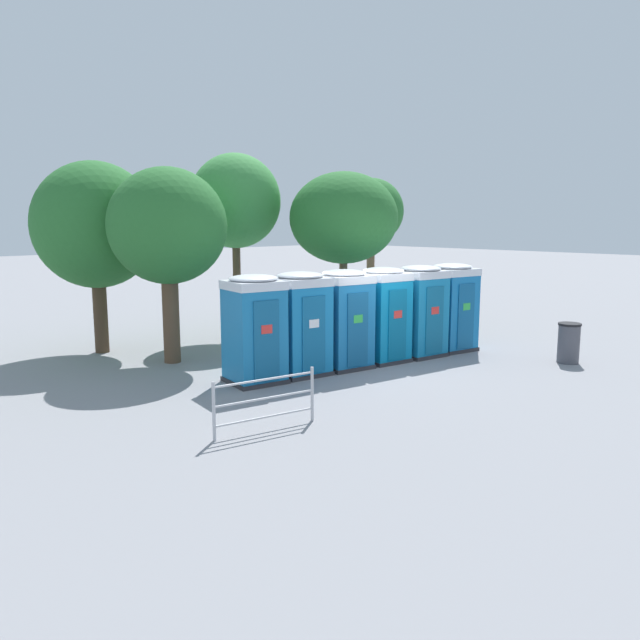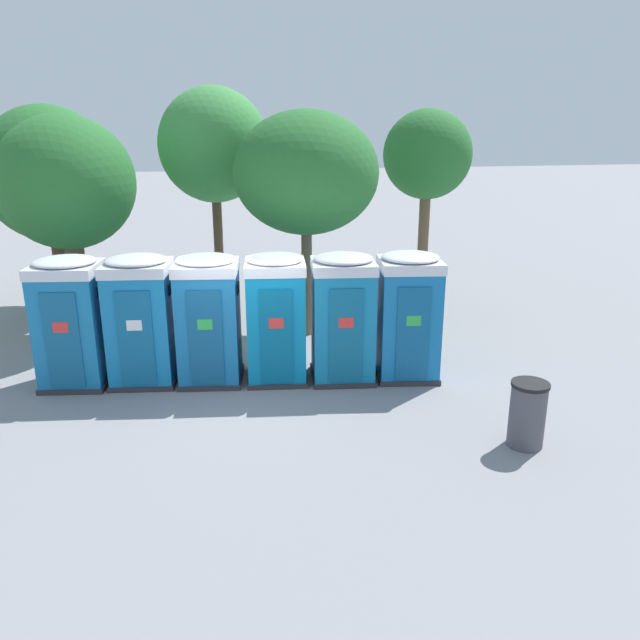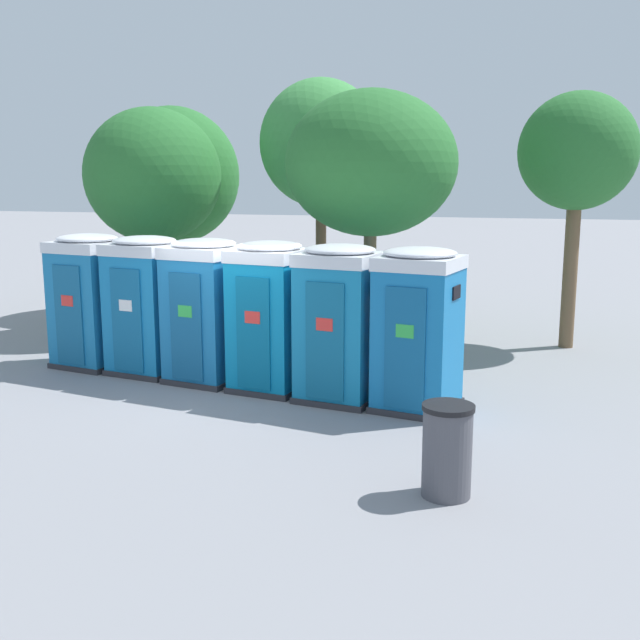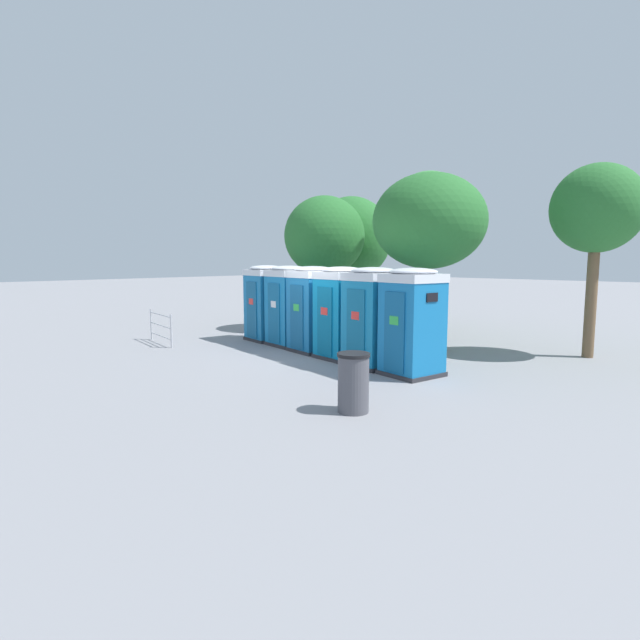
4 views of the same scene
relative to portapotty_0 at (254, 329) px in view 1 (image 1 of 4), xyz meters
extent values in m
plane|color=gray|center=(3.17, -0.85, -1.28)|extent=(120.00, 120.00, 0.00)
cube|color=#2D2D33|center=(0.00, 0.01, -1.23)|extent=(1.42, 1.39, 0.10)
cube|color=#1872AE|center=(0.00, 0.01, -0.13)|extent=(1.35, 1.33, 2.10)
cube|color=#135987|center=(-0.10, -0.57, -0.21)|extent=(0.64, 0.14, 1.85)
cube|color=red|center=(-0.10, -0.59, 0.07)|extent=(0.28, 0.06, 0.20)
cube|color=black|center=(0.59, -0.10, 0.60)|extent=(0.09, 0.36, 0.20)
cube|color=silver|center=(0.00, 0.01, 1.02)|extent=(1.39, 1.37, 0.20)
ellipsoid|color=silver|center=(0.00, 0.01, 1.17)|extent=(1.33, 1.30, 0.18)
cube|color=#2D2D33|center=(1.30, -0.16, -1.23)|extent=(1.41, 1.37, 0.10)
cube|color=#1577B7|center=(1.30, -0.16, -0.13)|extent=(1.34, 1.31, 2.10)
cube|color=#105C8E|center=(1.20, -0.74, -0.21)|extent=(0.65, 0.13, 1.85)
cube|color=white|center=(1.20, -0.76, 0.07)|extent=(0.28, 0.05, 0.20)
cube|color=black|center=(1.89, -0.25, 0.60)|extent=(0.08, 0.36, 0.20)
cube|color=silver|center=(1.30, -0.16, 1.02)|extent=(1.38, 1.35, 0.20)
ellipsoid|color=silver|center=(1.30, -0.16, 1.17)|extent=(1.32, 1.28, 0.18)
cube|color=#2D2D33|center=(2.58, -0.40, -1.23)|extent=(1.39, 1.38, 0.10)
cube|color=#176CAA|center=(2.58, -0.40, -0.13)|extent=(1.32, 1.32, 2.10)
cube|color=#125485|center=(2.48, -0.98, -0.21)|extent=(0.63, 0.14, 1.85)
cube|color=green|center=(2.48, -1.00, 0.07)|extent=(0.28, 0.05, 0.20)
cube|color=black|center=(3.16, -0.50, 0.60)|extent=(0.08, 0.36, 0.20)
cube|color=silver|center=(2.58, -0.40, 1.02)|extent=(1.36, 1.36, 0.20)
ellipsoid|color=silver|center=(2.58, -0.40, 1.17)|extent=(1.30, 1.29, 0.18)
cube|color=#2D2D33|center=(3.87, -0.61, -1.23)|extent=(1.33, 1.36, 0.10)
cube|color=#0A7DB5|center=(3.87, -0.61, -0.13)|extent=(1.27, 1.29, 2.10)
cube|color=#08618D|center=(3.78, -1.19, -0.21)|extent=(0.61, 0.12, 1.85)
cube|color=red|center=(3.78, -1.21, 0.07)|extent=(0.28, 0.05, 0.20)
cube|color=black|center=(4.43, -0.69, 0.60)|extent=(0.08, 0.36, 0.20)
cube|color=silver|center=(3.87, -0.61, 1.02)|extent=(1.30, 1.33, 0.20)
ellipsoid|color=silver|center=(3.87, -0.61, 1.17)|extent=(1.24, 1.26, 0.18)
cube|color=#2D2D33|center=(5.15, -0.86, -1.23)|extent=(1.39, 1.36, 0.10)
cube|color=#147AB0|center=(5.15, -0.86, -0.13)|extent=(1.32, 1.30, 2.10)
cube|color=#0F5F89|center=(5.06, -1.44, -0.21)|extent=(0.64, 0.12, 1.85)
cube|color=red|center=(5.06, -1.46, 0.07)|extent=(0.28, 0.05, 0.20)
cube|color=black|center=(5.74, -0.95, 0.60)|extent=(0.08, 0.36, 0.20)
cube|color=silver|center=(5.15, -0.86, 1.02)|extent=(1.36, 1.34, 0.20)
ellipsoid|color=silver|center=(5.15, -0.86, 1.17)|extent=(1.30, 1.27, 0.18)
cube|color=#2D2D33|center=(6.44, -1.03, -1.23)|extent=(1.40, 1.39, 0.10)
cube|color=#146FB2|center=(6.44, -1.03, -0.13)|extent=(1.33, 1.33, 2.10)
cube|color=#10568B|center=(6.34, -1.60, -0.21)|extent=(0.63, 0.14, 1.85)
cube|color=green|center=(6.33, -1.62, 0.07)|extent=(0.28, 0.06, 0.20)
cube|color=black|center=(7.02, -1.13, 0.60)|extent=(0.09, 0.36, 0.20)
cube|color=silver|center=(6.44, -1.03, 1.02)|extent=(1.37, 1.37, 0.20)
ellipsoid|color=silver|center=(6.44, -1.03, 1.17)|extent=(1.31, 1.30, 0.18)
cylinder|color=brown|center=(8.83, 4.24, 0.44)|extent=(0.30, 0.30, 3.45)
ellipsoid|color=#286B2D|center=(8.83, 4.24, 2.83)|extent=(2.40, 2.40, 2.40)
cylinder|color=brown|center=(3.15, 4.94, 0.50)|extent=(0.25, 0.25, 3.55)
ellipsoid|color=#3D8C42|center=(3.15, 4.94, 3.09)|extent=(2.87, 2.87, 2.97)
cylinder|color=#4C3826|center=(-1.10, 5.73, 0.05)|extent=(0.39, 0.39, 2.67)
ellipsoid|color=#286B2D|center=(-1.10, 5.73, 2.36)|extent=(3.44, 3.44, 3.53)
cylinder|color=brown|center=(-0.31, 3.20, 0.11)|extent=(0.44, 0.44, 2.79)
ellipsoid|color=#286B2D|center=(-0.31, 3.20, 2.34)|extent=(3.08, 3.08, 3.03)
cylinder|color=brown|center=(5.01, 1.97, 0.26)|extent=(0.25, 0.25, 3.08)
ellipsoid|color=#286B2D|center=(5.01, 1.97, 2.56)|extent=(3.30, 3.30, 2.77)
cylinder|color=#4C4C54|center=(7.28, -4.20, -0.77)|extent=(0.56, 0.56, 1.02)
cylinder|color=black|center=(7.28, -4.20, -0.24)|extent=(0.59, 0.59, 0.06)
cylinder|color=#B7B7BC|center=(-2.96, -2.65, -0.76)|extent=(0.06, 0.06, 1.05)
cylinder|color=#B7B7BC|center=(-0.99, -3.03, -0.76)|extent=(0.06, 0.06, 1.05)
cylinder|color=#B7B7BC|center=(-1.98, -2.84, -0.33)|extent=(1.97, 0.42, 0.04)
cylinder|color=#B7B7BC|center=(-1.98, -2.84, -0.68)|extent=(1.97, 0.42, 0.04)
cylinder|color=#B7B7BC|center=(-1.98, -2.84, -1.03)|extent=(1.97, 0.42, 0.04)
camera|label=1|loc=(-8.78, -11.35, 2.49)|focal=35.00mm
camera|label=2|loc=(2.15, -12.16, 3.61)|focal=35.00mm
camera|label=3|loc=(8.15, -12.29, 2.27)|focal=42.00mm
camera|label=4|loc=(12.84, -10.94, 1.44)|focal=28.00mm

